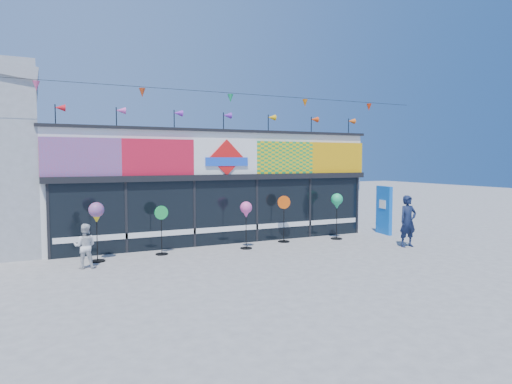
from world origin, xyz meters
TOP-DOWN VIEW (x-y plane):
  - ground at (0.00, 0.00)m, footprint 80.00×80.00m
  - kite_shop at (0.00, 5.94)m, footprint 16.00×5.70m
  - blue_sign at (6.63, 2.72)m, footprint 0.30×0.99m
  - spinner_0 at (-4.52, 2.45)m, footprint 0.45×0.45m
  - spinner_1 at (-2.55, 2.62)m, footprint 0.44×0.40m
  - spinner_2 at (0.28, 2.33)m, footprint 0.41×0.41m
  - spinner_3 at (2.05, 2.88)m, footprint 0.48×0.43m
  - spinner_4 at (4.17, 2.54)m, footprint 0.44×0.44m
  - adult_man at (5.46, 0.19)m, footprint 0.69×0.48m
  - child at (-4.92, 1.74)m, footprint 0.68×0.50m

SIDE VIEW (x-z plane):
  - ground at x=0.00m, z-range 0.00..0.00m
  - child at x=-4.92m, z-range 0.00..1.24m
  - spinner_1 at x=-2.55m, z-range 0.05..1.61m
  - adult_man at x=5.46m, z-range 0.00..1.79m
  - spinner_3 at x=2.05m, z-range 0.05..1.75m
  - blue_sign at x=6.63m, z-range 0.01..1.95m
  - spinner_2 at x=0.28m, z-range 0.48..2.09m
  - spinner_4 at x=4.17m, z-range 0.52..2.27m
  - spinner_0 at x=-4.52m, z-range 0.53..2.30m
  - kite_shop at x=0.00m, z-range -0.61..4.70m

